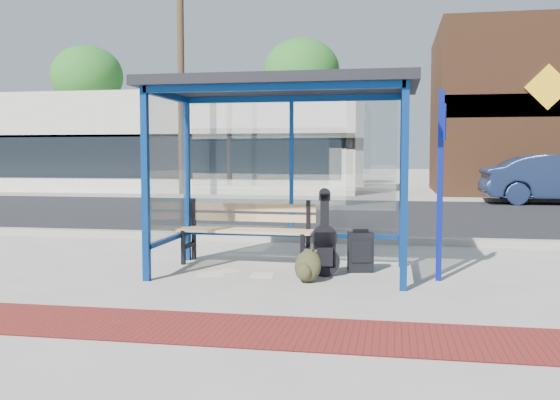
% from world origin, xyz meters
% --- Properties ---
extents(ground, '(120.00, 120.00, 0.00)m').
position_xyz_m(ground, '(0.00, 0.00, 0.00)').
color(ground, '#B2ADA0').
rests_on(ground, ground).
extents(brick_paver_strip, '(60.00, 1.00, 0.01)m').
position_xyz_m(brick_paver_strip, '(0.00, -2.60, 0.01)').
color(brick_paver_strip, maroon).
rests_on(brick_paver_strip, ground).
extents(curb_near, '(60.00, 0.25, 0.12)m').
position_xyz_m(curb_near, '(0.00, 2.90, 0.06)').
color(curb_near, gray).
rests_on(curb_near, ground).
extents(street_asphalt, '(60.00, 10.00, 0.00)m').
position_xyz_m(street_asphalt, '(0.00, 8.00, 0.00)').
color(street_asphalt, black).
rests_on(street_asphalt, ground).
extents(curb_far, '(60.00, 0.25, 0.12)m').
position_xyz_m(curb_far, '(0.00, 13.10, 0.06)').
color(curb_far, gray).
rests_on(curb_far, ground).
extents(far_sidewalk, '(60.00, 4.00, 0.01)m').
position_xyz_m(far_sidewalk, '(0.00, 15.00, 0.00)').
color(far_sidewalk, '#B2ADA0').
rests_on(far_sidewalk, ground).
extents(bus_shelter, '(3.30, 1.80, 2.42)m').
position_xyz_m(bus_shelter, '(0.00, 0.07, 2.07)').
color(bus_shelter, navy).
rests_on(bus_shelter, ground).
extents(storefront_white, '(18.00, 6.04, 4.00)m').
position_xyz_m(storefront_white, '(-9.00, 17.99, 2.00)').
color(storefront_white, silver).
rests_on(storefront_white, ground).
extents(tree_left, '(3.60, 3.60, 7.03)m').
position_xyz_m(tree_left, '(-14.00, 22.00, 5.45)').
color(tree_left, '#4C3826').
rests_on(tree_left, ground).
extents(tree_mid, '(3.60, 3.60, 7.03)m').
position_xyz_m(tree_mid, '(-3.00, 22.00, 5.45)').
color(tree_mid, '#4C3826').
rests_on(tree_mid, ground).
extents(utility_pole_west, '(1.60, 0.24, 8.00)m').
position_xyz_m(utility_pole_west, '(-6.00, 13.40, 4.11)').
color(utility_pole_west, '#4C3826').
rests_on(utility_pole_west, ground).
extents(bench, '(1.89, 0.55, 0.88)m').
position_xyz_m(bench, '(-0.60, 0.61, 0.50)').
color(bench, black).
rests_on(bench, ground).
extents(guitar_bag, '(0.39, 0.19, 1.03)m').
position_xyz_m(guitar_bag, '(0.55, -0.09, 0.38)').
color(guitar_bag, black).
rests_on(guitar_bag, ground).
extents(suitcase, '(0.35, 0.26, 0.55)m').
position_xyz_m(suitcase, '(0.97, 0.29, 0.26)').
color(suitcase, black).
rests_on(suitcase, ground).
extents(backpack, '(0.38, 0.36, 0.39)m').
position_xyz_m(backpack, '(0.40, -0.49, 0.18)').
color(backpack, '#2F301A').
rests_on(backpack, ground).
extents(sign_post, '(0.11, 0.28, 2.26)m').
position_xyz_m(sign_post, '(1.93, -0.12, 1.27)').
color(sign_post, navy).
rests_on(sign_post, ground).
extents(newspaper_a, '(0.39, 0.35, 0.01)m').
position_xyz_m(newspaper_a, '(-0.86, -0.26, 0.00)').
color(newspaper_a, white).
rests_on(newspaper_a, ground).
extents(newspaper_b, '(0.43, 0.44, 0.01)m').
position_xyz_m(newspaper_b, '(-0.73, -0.05, 0.00)').
color(newspaper_b, white).
rests_on(newspaper_b, ground).
extents(newspaper_c, '(0.30, 0.37, 0.01)m').
position_xyz_m(newspaper_c, '(-0.21, -0.19, 0.00)').
color(newspaper_c, white).
rests_on(newspaper_c, ground).
extents(parked_car, '(4.63, 1.74, 1.51)m').
position_xyz_m(parked_car, '(6.36, 12.49, 0.75)').
color(parked_car, '#192647').
rests_on(parked_car, ground).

